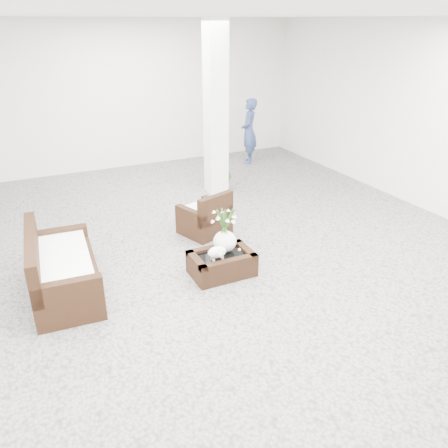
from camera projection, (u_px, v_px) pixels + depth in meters
name	position (u px, v px, depth m)	size (l,w,h in m)	color
ground	(221.00, 257.00, 7.12)	(11.00, 11.00, 0.00)	gray
column	(216.00, 110.00, 9.17)	(0.40, 0.40, 3.50)	white
coffee_table	(222.00, 264.00, 6.59)	(0.90, 0.60, 0.31)	#331D0F
sheep_figurine	(217.00, 253.00, 6.36)	(0.28, 0.23, 0.21)	white
planter_narcissus	(225.00, 226.00, 6.49)	(0.44, 0.44, 0.80)	white
tealight	(239.00, 249.00, 6.66)	(0.04, 0.04, 0.03)	white
armchair	(204.00, 212.00, 7.79)	(0.73, 0.70, 0.78)	#331D0F
loveseat	(63.00, 263.00, 6.02)	(1.72, 0.83, 0.92)	#331D0F
topiary	(218.00, 156.00, 9.61)	(0.41, 0.41, 1.55)	#1C3D13
shopper	(249.00, 131.00, 11.56)	(0.60, 0.40, 1.65)	navy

